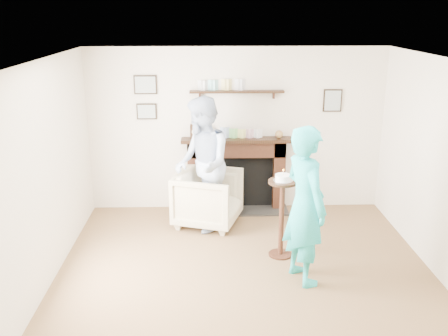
{
  "coord_description": "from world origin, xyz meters",
  "views": [
    {
      "loc": [
        -0.42,
        -4.93,
        3.01
      ],
      "look_at": [
        -0.24,
        0.9,
        1.15
      ],
      "focal_mm": 40.0,
      "sensor_mm": 36.0,
      "label": 1
    }
  ],
  "objects_px": {
    "man": "(203,227)",
    "woman": "(301,278)",
    "armchair": "(209,223)",
    "pedestal_table": "(282,203)"
  },
  "relations": [
    {
      "from": "man",
      "to": "woman",
      "type": "distance_m",
      "value": 1.88
    },
    {
      "from": "armchair",
      "to": "man",
      "type": "relative_size",
      "value": 0.46
    },
    {
      "from": "man",
      "to": "woman",
      "type": "xyz_separation_m",
      "value": [
        1.17,
        -1.48,
        0.0
      ]
    },
    {
      "from": "armchair",
      "to": "man",
      "type": "xyz_separation_m",
      "value": [
        -0.08,
        -0.13,
        0.0
      ]
    },
    {
      "from": "armchair",
      "to": "woman",
      "type": "height_order",
      "value": "woman"
    },
    {
      "from": "armchair",
      "to": "woman",
      "type": "bearing_deg",
      "value": -127.99
    },
    {
      "from": "armchair",
      "to": "pedestal_table",
      "type": "bearing_deg",
      "value": -120.1
    },
    {
      "from": "armchair",
      "to": "woman",
      "type": "distance_m",
      "value": 1.94
    },
    {
      "from": "armchair",
      "to": "woman",
      "type": "xyz_separation_m",
      "value": [
        1.09,
        -1.61,
        0.0
      ]
    },
    {
      "from": "man",
      "to": "pedestal_table",
      "type": "relative_size",
      "value": 1.64
    }
  ]
}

